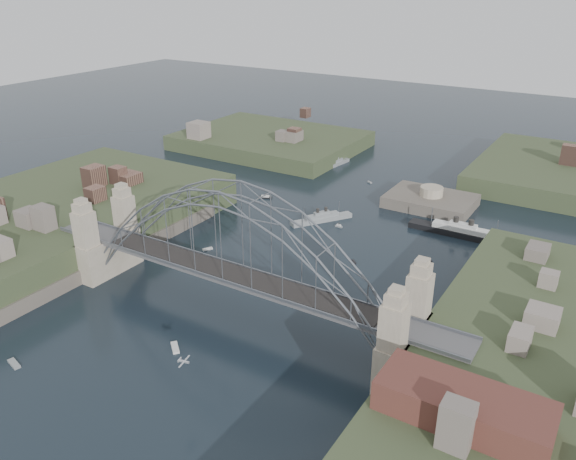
% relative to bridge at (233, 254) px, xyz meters
% --- Properties ---
extents(ground, '(500.00, 500.00, 0.00)m').
position_rel_bridge_xyz_m(ground, '(0.00, 0.00, -12.32)').
color(ground, black).
rests_on(ground, ground).
extents(bridge, '(84.00, 13.80, 24.60)m').
position_rel_bridge_xyz_m(bridge, '(0.00, 0.00, 0.00)').
color(bridge, '#515154').
rests_on(bridge, ground).
extents(shore_west, '(50.50, 90.00, 12.00)m').
position_rel_bridge_xyz_m(shore_west, '(-57.32, 0.00, -10.35)').
color(shore_west, '#344125').
rests_on(shore_west, ground).
extents(headland_nw, '(60.00, 45.00, 9.00)m').
position_rel_bridge_xyz_m(headland_nw, '(-55.00, 95.00, -11.82)').
color(headland_nw, '#344125').
rests_on(headland_nw, ground).
extents(fort_island, '(22.00, 16.00, 9.40)m').
position_rel_bridge_xyz_m(fort_island, '(12.00, 70.00, -12.66)').
color(fort_island, '#534C43').
rests_on(fort_island, ground).
extents(wharf_shed, '(20.00, 8.00, 4.00)m').
position_rel_bridge_xyz_m(wharf_shed, '(44.00, -14.00, -2.32)').
color(wharf_shed, '#592D26').
rests_on(wharf_shed, shore_east).
extents(naval_cruiser_near, '(10.84, 14.72, 4.88)m').
position_rel_bridge_xyz_m(naval_cruiser_near, '(-7.49, 45.87, -11.57)').
color(naval_cruiser_near, gray).
rests_on(naval_cruiser_near, ground).
extents(naval_cruiser_far, '(4.00, 14.81, 4.95)m').
position_rel_bridge_xyz_m(naval_cruiser_far, '(-25.74, 87.34, -11.55)').
color(naval_cruiser_far, gray).
rests_on(naval_cruiser_far, ground).
extents(ocean_liner, '(25.23, 3.53, 6.19)m').
position_rel_bridge_xyz_m(ocean_liner, '(24.72, 55.39, -11.36)').
color(ocean_liner, black).
rests_on(ocean_liner, ground).
extents(aeroplane, '(1.61, 2.89, 0.42)m').
position_rel_bridge_xyz_m(aeroplane, '(8.23, -22.51, -4.70)').
color(aeroplane, silver).
extents(small_boat_a, '(1.70, 2.31, 0.45)m').
position_rel_bridge_xyz_m(small_boat_a, '(-21.35, 18.38, -12.17)').
color(small_boat_a, silver).
rests_on(small_boat_a, ground).
extents(small_boat_b, '(1.51, 1.58, 0.45)m').
position_rel_bridge_xyz_m(small_boat_b, '(9.10, 29.93, -12.17)').
color(small_boat_b, silver).
rests_on(small_boat_b, ground).
extents(small_boat_c, '(3.12, 2.86, 0.45)m').
position_rel_bridge_xyz_m(small_boat_c, '(-2.39, -13.26, -12.17)').
color(small_boat_c, silver).
rests_on(small_boat_c, ground).
extents(small_boat_d, '(2.37, 1.19, 0.45)m').
position_rel_bridge_xyz_m(small_boat_d, '(22.09, 38.77, -12.17)').
color(small_boat_d, silver).
rests_on(small_boat_d, ground).
extents(small_boat_e, '(3.84, 2.60, 1.43)m').
position_rel_bridge_xyz_m(small_boat_e, '(-28.43, 51.99, -12.04)').
color(small_boat_e, silver).
rests_on(small_boat_e, ground).
extents(small_boat_f, '(1.83, 0.72, 1.43)m').
position_rel_bridge_xyz_m(small_boat_f, '(-2.20, 44.93, -12.03)').
color(small_boat_f, silver).
rests_on(small_boat_f, ground).
extents(small_boat_h, '(1.76, 1.36, 0.45)m').
position_rel_bridge_xyz_m(small_boat_h, '(-9.36, 78.64, -12.17)').
color(small_boat_h, silver).
rests_on(small_boat_h, ground).
extents(small_boat_i, '(2.43, 1.41, 2.38)m').
position_rel_bridge_xyz_m(small_boat_i, '(34.33, 18.37, -11.44)').
color(small_boat_i, silver).
rests_on(small_boat_i, ground).
extents(small_boat_j, '(3.24, 1.75, 0.45)m').
position_rel_bridge_xyz_m(small_boat_j, '(-20.99, -29.83, -12.17)').
color(small_boat_j, silver).
rests_on(small_boat_j, ground).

